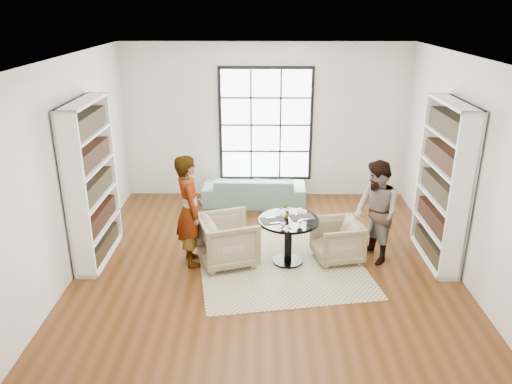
{
  "coord_description": "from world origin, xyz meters",
  "views": [
    {
      "loc": [
        -0.08,
        -6.52,
        3.66
      ],
      "look_at": [
        -0.16,
        0.4,
        1.03
      ],
      "focal_mm": 35.0,
      "sensor_mm": 36.0,
      "label": 1
    }
  ],
  "objects_px": {
    "pedestal_table": "(288,231)",
    "armchair_left": "(228,240)",
    "armchair_right": "(337,241)",
    "wine_glass_left": "(283,214)",
    "sofa": "(254,190)",
    "person_right": "(376,212)",
    "person_left": "(190,211)",
    "flower_centerpiece": "(286,211)",
    "wine_glass_right": "(300,212)"
  },
  "relations": [
    {
      "from": "pedestal_table",
      "to": "person_right",
      "type": "xyz_separation_m",
      "value": [
        1.29,
        0.11,
        0.26
      ]
    },
    {
      "from": "sofa",
      "to": "flower_centerpiece",
      "type": "bearing_deg",
      "value": 103.46
    },
    {
      "from": "wine_glass_left",
      "to": "flower_centerpiece",
      "type": "xyz_separation_m",
      "value": [
        0.05,
        0.21,
        -0.04
      ]
    },
    {
      "from": "sofa",
      "to": "person_left",
      "type": "bearing_deg",
      "value": 69.88
    },
    {
      "from": "armchair_right",
      "to": "wine_glass_left",
      "type": "bearing_deg",
      "value": -83.96
    },
    {
      "from": "pedestal_table",
      "to": "sofa",
      "type": "distance_m",
      "value": 2.39
    },
    {
      "from": "armchair_right",
      "to": "wine_glass_left",
      "type": "height_order",
      "value": "wine_glass_left"
    },
    {
      "from": "sofa",
      "to": "person_right",
      "type": "relative_size",
      "value": 1.26
    },
    {
      "from": "armchair_right",
      "to": "flower_centerpiece",
      "type": "distance_m",
      "value": 0.93
    },
    {
      "from": "wine_glass_left",
      "to": "flower_centerpiece",
      "type": "relative_size",
      "value": 0.94
    },
    {
      "from": "armchair_left",
      "to": "person_left",
      "type": "bearing_deg",
      "value": 71.25
    },
    {
      "from": "sofa",
      "to": "armchair_right",
      "type": "xyz_separation_m",
      "value": [
        1.28,
        -2.21,
        0.03
      ]
    },
    {
      "from": "pedestal_table",
      "to": "person_left",
      "type": "height_order",
      "value": "person_left"
    },
    {
      "from": "sofa",
      "to": "wine_glass_left",
      "type": "relative_size",
      "value": 9.8
    },
    {
      "from": "armchair_right",
      "to": "wine_glass_right",
      "type": "bearing_deg",
      "value": -84.23
    },
    {
      "from": "person_left",
      "to": "wine_glass_right",
      "type": "bearing_deg",
      "value": -109.94
    },
    {
      "from": "pedestal_table",
      "to": "wine_glass_right",
      "type": "relative_size",
      "value": 4.21
    },
    {
      "from": "armchair_left",
      "to": "armchair_right",
      "type": "xyz_separation_m",
      "value": [
        1.63,
        0.11,
        -0.06
      ]
    },
    {
      "from": "armchair_left",
      "to": "wine_glass_right",
      "type": "distance_m",
      "value": 1.16
    },
    {
      "from": "wine_glass_left",
      "to": "wine_glass_right",
      "type": "relative_size",
      "value": 0.95
    },
    {
      "from": "sofa",
      "to": "wine_glass_right",
      "type": "bearing_deg",
      "value": 107.36
    },
    {
      "from": "pedestal_table",
      "to": "flower_centerpiece",
      "type": "relative_size",
      "value": 4.19
    },
    {
      "from": "flower_centerpiece",
      "to": "sofa",
      "type": "bearing_deg",
      "value": 102.34
    },
    {
      "from": "pedestal_table",
      "to": "armchair_left",
      "type": "xyz_separation_m",
      "value": [
        -0.89,
        -0.01,
        -0.15
      ]
    },
    {
      "from": "pedestal_table",
      "to": "armchair_left",
      "type": "height_order",
      "value": "armchair_left"
    },
    {
      "from": "person_left",
      "to": "flower_centerpiece",
      "type": "height_order",
      "value": "person_left"
    },
    {
      "from": "sofa",
      "to": "wine_glass_right",
      "type": "distance_m",
      "value": 2.56
    },
    {
      "from": "pedestal_table",
      "to": "armchair_left",
      "type": "bearing_deg",
      "value": -179.64
    },
    {
      "from": "pedestal_table",
      "to": "flower_centerpiece",
      "type": "distance_m",
      "value": 0.31
    },
    {
      "from": "wine_glass_left",
      "to": "flower_centerpiece",
      "type": "bearing_deg",
      "value": 77.15
    },
    {
      "from": "person_right",
      "to": "person_left",
      "type": "bearing_deg",
      "value": -107.21
    },
    {
      "from": "sofa",
      "to": "wine_glass_left",
      "type": "xyz_separation_m",
      "value": [
        0.45,
        -2.48,
        0.57
      ]
    },
    {
      "from": "armchair_left",
      "to": "person_left",
      "type": "relative_size",
      "value": 0.48
    },
    {
      "from": "person_right",
      "to": "wine_glass_right",
      "type": "height_order",
      "value": "person_right"
    },
    {
      "from": "person_right",
      "to": "wine_glass_left",
      "type": "height_order",
      "value": "person_right"
    },
    {
      "from": "person_left",
      "to": "wine_glass_left",
      "type": "xyz_separation_m",
      "value": [
        1.35,
        -0.15,
        0.01
      ]
    },
    {
      "from": "person_left",
      "to": "sofa",
      "type": "bearing_deg",
      "value": -38.75
    },
    {
      "from": "wine_glass_left",
      "to": "wine_glass_right",
      "type": "bearing_deg",
      "value": 18.28
    },
    {
      "from": "wine_glass_right",
      "to": "wine_glass_left",
      "type": "bearing_deg",
      "value": -161.72
    },
    {
      "from": "armchair_right",
      "to": "pedestal_table",
      "type": "bearing_deg",
      "value": -93.3
    },
    {
      "from": "wine_glass_left",
      "to": "wine_glass_right",
      "type": "xyz_separation_m",
      "value": [
        0.25,
        0.08,
        0.01
      ]
    },
    {
      "from": "person_left",
      "to": "person_right",
      "type": "xyz_separation_m",
      "value": [
        2.73,
        0.11,
        -0.06
      ]
    },
    {
      "from": "armchair_left",
      "to": "flower_centerpiece",
      "type": "bearing_deg",
      "value": -104.89
    },
    {
      "from": "person_right",
      "to": "wine_glass_left",
      "type": "distance_m",
      "value": 1.41
    },
    {
      "from": "person_right",
      "to": "flower_centerpiece",
      "type": "bearing_deg",
      "value": -107.16
    },
    {
      "from": "sofa",
      "to": "person_right",
      "type": "height_order",
      "value": "person_right"
    },
    {
      "from": "person_right",
      "to": "flower_centerpiece",
      "type": "relative_size",
      "value": 7.34
    },
    {
      "from": "sofa",
      "to": "wine_glass_right",
      "type": "xyz_separation_m",
      "value": [
        0.7,
        -2.39,
        0.57
      ]
    },
    {
      "from": "armchair_left",
      "to": "person_right",
      "type": "height_order",
      "value": "person_right"
    },
    {
      "from": "person_left",
      "to": "flower_centerpiece",
      "type": "distance_m",
      "value": 1.4
    }
  ]
}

